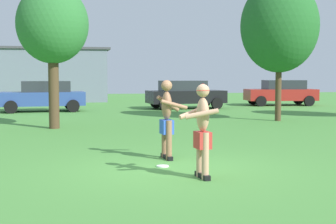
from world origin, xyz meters
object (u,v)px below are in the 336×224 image
(tree_left_field, at_px, (53,25))
(car_blue_mid_lot, at_px, (43,96))
(car_red_near_post, at_px, (281,92))
(player_with_cap, at_px, (202,127))
(player_in_blue, at_px, (167,117))
(car_black_far_end, at_px, (185,94))
(frisbee, at_px, (163,166))
(tree_behind_players, at_px, (279,26))

(tree_left_field, bearing_deg, car_blue_mid_lot, 95.09)
(car_red_near_post, bearing_deg, player_with_cap, -119.10)
(player_in_blue, height_order, car_red_near_post, player_in_blue)
(player_in_blue, distance_m, car_black_far_end, 16.35)
(player_in_blue, bearing_deg, car_red_near_post, 57.57)
(frisbee, relative_size, tree_left_field, 0.05)
(player_with_cap, bearing_deg, car_black_far_end, 76.73)
(frisbee, height_order, car_blue_mid_lot, car_blue_mid_lot)
(frisbee, relative_size, car_red_near_post, 0.06)
(player_in_blue, height_order, tree_left_field, tree_left_field)
(car_blue_mid_lot, relative_size, tree_left_field, 0.88)
(player_in_blue, height_order, frisbee, player_in_blue)
(car_red_near_post, relative_size, tree_behind_players, 0.78)
(car_blue_mid_lot, distance_m, car_black_far_end, 7.76)
(car_black_far_end, relative_size, tree_left_field, 0.89)
(frisbee, relative_size, car_black_far_end, 0.06)
(player_in_blue, bearing_deg, tree_left_field, 110.67)
(car_blue_mid_lot, relative_size, car_black_far_end, 0.99)
(car_blue_mid_lot, distance_m, tree_left_field, 8.79)
(player_in_blue, relative_size, car_red_near_post, 0.39)
(car_blue_mid_lot, height_order, tree_behind_players, tree_behind_players)
(car_black_far_end, xyz_separation_m, tree_left_field, (-6.99, -8.89, 2.76))
(frisbee, bearing_deg, car_black_far_end, 74.26)
(player_with_cap, relative_size, car_black_far_end, 0.39)
(player_in_blue, xyz_separation_m, car_blue_mid_lot, (-3.33, 15.17, -0.10))
(frisbee, bearing_deg, car_red_near_post, 58.20)
(car_black_far_end, distance_m, tree_left_field, 11.65)
(player_with_cap, relative_size, player_in_blue, 0.98)
(player_with_cap, height_order, car_blue_mid_lot, player_with_cap)
(car_black_far_end, xyz_separation_m, tree_behind_players, (1.93, -7.90, 3.03))
(player_with_cap, relative_size, car_red_near_post, 0.38)
(player_with_cap, xyz_separation_m, frisbee, (-0.48, 1.22, -0.93))
(car_blue_mid_lot, height_order, tree_left_field, tree_left_field)
(tree_behind_players, bearing_deg, car_black_far_end, 103.76)
(car_black_far_end, bearing_deg, frisbee, -105.74)
(car_red_near_post, distance_m, car_blue_mid_lot, 14.52)
(tree_left_field, relative_size, tree_behind_players, 0.87)
(player_with_cap, distance_m, car_black_far_end, 18.34)
(player_in_blue, relative_size, car_blue_mid_lot, 0.40)
(frisbee, height_order, tree_behind_players, tree_behind_players)
(car_red_near_post, xyz_separation_m, tree_left_field, (-13.62, -10.50, 2.76))
(tree_left_field, bearing_deg, car_red_near_post, 37.64)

